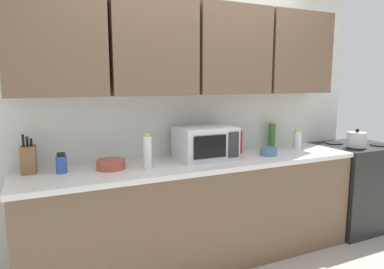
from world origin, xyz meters
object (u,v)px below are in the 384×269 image
Objects in this scene: bowl_ceramic_small at (111,164)px; bottle_green_oil at (272,135)px; knife_block at (28,159)px; stove_range at (353,186)px; bowl_mixing_large at (269,151)px; bottle_clear_tall at (297,140)px; bottle_blue_cleaner at (61,164)px; kettle at (357,140)px; bottle_white_jar at (147,152)px; bottle_red_sauce at (238,141)px; microwave at (205,143)px.

bottle_green_oil is at bearing 5.94° from bowl_ceramic_small.
stove_range is at bearing -3.43° from knife_block.
bowl_mixing_large is (-1.17, -0.04, 0.48)m from stove_range.
bottle_clear_tall is 0.89× the size of bowl_ceramic_small.
knife_block is at bearing 156.91° from bottle_blue_cleaner.
bottle_clear_tall is 0.25m from bottle_green_oil.
bottle_blue_cleaner is 0.56× the size of bottle_green_oil.
bottle_blue_cleaner reaches higher than stove_range.
kettle reaches higher than bottle_blue_cleaner.
knife_block reaches higher than bottle_white_jar.
bowl_ceramic_small is (-1.20, -0.11, -0.07)m from bottle_red_sauce.
kettle is 2.97m from knife_block.
bottle_blue_cleaner is at bearing 166.53° from bottle_white_jar.
bottle_blue_cleaner is at bearing 175.43° from bowl_mixing_large.
stove_range is 1.27m from bowl_mixing_large.
knife_block reaches higher than bottle_blue_cleaner.
bottle_white_jar is (-2.30, -0.05, 0.58)m from stove_range.
microwave reaches higher than bottle_clear_tall.
bowl_ceramic_small is (-0.81, -0.01, -0.10)m from microwave.
bottle_white_jar is at bearing -179.70° from bowl_mixing_large.
microwave is at bearing 12.51° from bottle_white_jar.
bottle_red_sauce is 0.64m from bottle_clear_tall.
bottle_white_jar is at bearing -168.33° from bottle_green_oil.
bowl_mixing_large is (1.39, -0.11, 0.00)m from bowl_ceramic_small.
bottle_white_jar is 0.29m from bowl_ceramic_small.
bottle_blue_cleaner is (-2.91, 0.10, 0.52)m from stove_range.
bottle_white_jar is 1.01× the size of bottle_green_oil.
bottle_green_oil is 1.73× the size of bowl_mixing_large.
microwave is at bearing -4.74° from knife_block.
bottle_green_oil is 1.65m from bowl_ceramic_small.
bowl_mixing_large is at bearing -131.64° from bottle_green_oil.
bottle_red_sauce is at bearing 131.18° from bowl_mixing_large.
knife_block is at bearing 173.68° from kettle.
bowl_mixing_large is at bearing -163.59° from bottle_clear_tall.
microwave is 0.41m from bottle_red_sauce.
bottle_clear_tall is 1.83m from bowl_ceramic_small.
kettle is at bearing -2.44° from bottle_white_jar.
bottle_clear_tall is at bearing -37.40° from bottle_green_oil.
stove_range is at bearing 39.47° from kettle.
stove_range is 3.18m from knife_block.
kettle reaches higher than bottle_clear_tall.
microwave is at bearing 172.31° from kettle.
bowl_ceramic_small is (-2.56, 0.07, 0.48)m from stove_range.
kettle is 0.60m from bottle_clear_tall.
bottle_blue_cleaner is 1.74m from bowl_mixing_large.
bottle_red_sauce is 0.30m from bowl_mixing_large.
microwave is 0.60m from bowl_mixing_large.
microwave is 3.12× the size of bowl_mixing_large.
knife_block is 1.08× the size of bottle_green_oil.
bottle_clear_tall is at bearing -0.22° from bottle_blue_cleaner.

